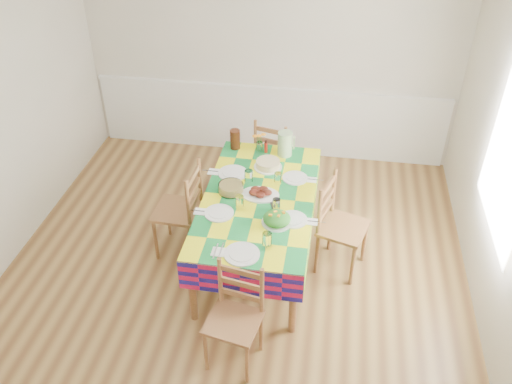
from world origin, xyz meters
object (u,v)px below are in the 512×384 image
chair_far (274,155)px  chair_left (182,211)px  dining_table (259,204)px  green_pitcher (285,144)px  meat_platter (260,193)px  tea_pitcher (235,139)px  chair_near (235,318)px  chair_right (339,226)px

chair_far → chair_left: chair_left is taller
chair_far → dining_table: bearing=105.3°
green_pitcher → chair_left: green_pitcher is taller
green_pitcher → chair_far: 0.62m
meat_platter → chair_far: size_ratio=0.39×
green_pitcher → tea_pitcher: (-0.54, 0.05, -0.02)m
chair_near → chair_left: (-0.78, 1.22, 0.04)m
dining_table → chair_left: (-0.77, -0.00, -0.17)m
tea_pitcher → chair_left: chair_left is taller
dining_table → meat_platter: (0.01, 0.03, 0.11)m
chair_near → chair_far: 2.44m
chair_right → tea_pitcher: bearing=71.6°
green_pitcher → chair_far: bearing=110.7°
dining_table → tea_pitcher: size_ratio=9.02×
chair_left → tea_pitcher: bearing=158.2°
dining_table → meat_platter: size_ratio=5.33×
dining_table → chair_near: bearing=-89.6°
chair_far → tea_pitcher: bearing=60.0°
tea_pitcher → green_pitcher: bearing=-5.1°
dining_table → green_pitcher: bearing=79.3°
chair_right → chair_near: bearing=165.4°
chair_far → chair_right: bearing=137.7°
chair_right → dining_table: bearing=108.1°
tea_pitcher → chair_right: size_ratio=0.21×
dining_table → green_pitcher: 0.83m
chair_near → chair_far: bearing=101.0°
dining_table → chair_far: size_ratio=2.05×
dining_table → green_pitcher: green_pitcher is taller
dining_table → meat_platter: 0.12m
meat_platter → tea_pitcher: tea_pitcher is taller
tea_pitcher → chair_near: bearing=-79.1°
chair_near → meat_platter: bearing=100.6°
green_pitcher → dining_table: bearing=-100.7°
meat_platter → chair_near: (-0.00, -1.25, -0.33)m
chair_near → tea_pitcher: bearing=111.5°
tea_pitcher → chair_right: chair_right is taller
meat_platter → tea_pitcher: size_ratio=1.69×
dining_table → tea_pitcher: bearing=114.8°
chair_far → chair_right: (0.78, -1.21, 0.03)m
chair_far → chair_left: bearing=73.0°
green_pitcher → tea_pitcher: size_ratio=1.22×
chair_near → chair_right: 1.45m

